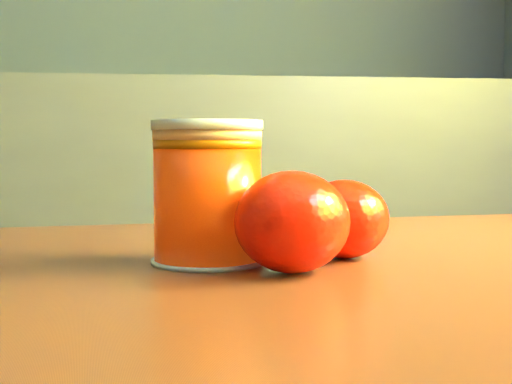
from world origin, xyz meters
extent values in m
cube|color=#5F2C17|center=(0.93, 0.29, 0.67)|extent=(0.98, 0.74, 0.04)
cylinder|color=red|center=(0.82, 0.34, 0.73)|extent=(0.08, 0.08, 0.09)
cylinder|color=#FFB068|center=(0.82, 0.34, 0.78)|extent=(0.08, 0.08, 0.01)
cylinder|color=silver|center=(0.82, 0.34, 0.79)|extent=(0.08, 0.08, 0.01)
ellipsoid|color=#FF1A05|center=(0.87, 0.29, 0.72)|extent=(0.08, 0.08, 0.07)
ellipsoid|color=#FF1A05|center=(0.92, 0.34, 0.72)|extent=(0.08, 0.08, 0.06)
camera|label=1|loc=(0.79, -0.17, 0.77)|focal=50.00mm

